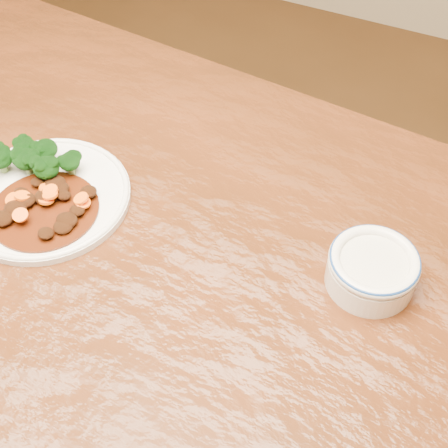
% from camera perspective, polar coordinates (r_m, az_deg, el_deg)
% --- Properties ---
extents(dining_table, '(1.58, 1.04, 0.75)m').
position_cam_1_polar(dining_table, '(0.89, -9.16, -6.57)').
color(dining_table, '#4E220D').
rests_on(dining_table, ground).
extents(dinner_plate, '(0.24, 0.24, 0.02)m').
position_cam_1_polar(dinner_plate, '(0.92, -16.02, 2.45)').
color(dinner_plate, white).
rests_on(dinner_plate, dining_table).
extents(broccoli_florets, '(0.13, 0.08, 0.04)m').
position_cam_1_polar(broccoli_florets, '(0.94, -17.11, 5.77)').
color(broccoli_florets, '#74964E').
rests_on(broccoli_florets, dinner_plate).
extents(mince_stew, '(0.15, 0.15, 0.03)m').
position_cam_1_polar(mince_stew, '(0.89, -16.16, 1.59)').
color(mince_stew, '#401206').
rests_on(mince_stew, dinner_plate).
extents(dip_bowl, '(0.11, 0.11, 0.05)m').
position_cam_1_polar(dip_bowl, '(0.79, 13.40, -3.98)').
color(dip_bowl, silver).
rests_on(dip_bowl, dining_table).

